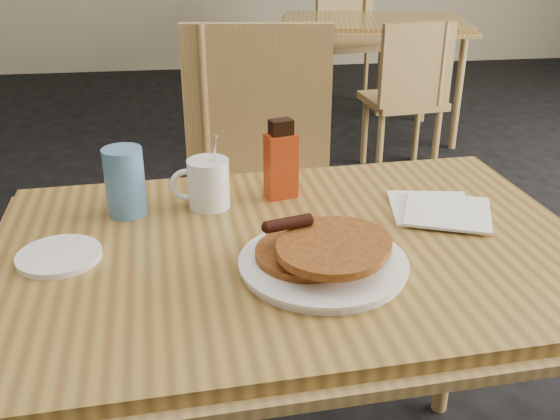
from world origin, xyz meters
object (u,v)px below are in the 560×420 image
object	(u,v)px
main_table	(294,263)
chair_neighbor_near	(409,87)
neighbor_table	(373,27)
pancake_plate	(324,257)
chair_main_far	(262,165)
coffee_mug	(207,183)
syrup_bottle	(281,162)
chair_neighbor_far	(347,26)
blue_tumbler	(125,182)

from	to	relation	value
main_table	chair_neighbor_near	xyz separation A→B (m)	(0.94, 2.07, -0.20)
neighbor_table	pancake_plate	xyz separation A→B (m)	(-0.90, -2.88, 0.07)
chair_main_far	coffee_mug	distance (m)	0.63
neighbor_table	syrup_bottle	world-z (taller)	syrup_bottle
chair_neighbor_far	pancake_plate	bearing A→B (deg)	-116.45
chair_neighbor_far	pancake_plate	xyz separation A→B (m)	(-0.92, -3.64, 0.18)
chair_main_far	chair_neighbor_near	xyz separation A→B (m)	(0.92, 1.31, -0.11)
main_table	neighbor_table	bearing A→B (deg)	71.41
main_table	blue_tumbler	world-z (taller)	blue_tumbler
blue_tumbler	chair_neighbor_near	bearing A→B (deg)	56.17
main_table	pancake_plate	distance (m)	0.13
neighbor_table	chair_neighbor_near	bearing A→B (deg)	-89.44
main_table	chair_neighbor_far	distance (m)	3.66
chair_main_far	blue_tumbler	size ratio (longest dim) A/B	7.14
blue_tumbler	chair_main_far	bearing A→B (deg)	59.23
pancake_plate	blue_tumbler	world-z (taller)	blue_tumbler
pancake_plate	chair_main_far	bearing A→B (deg)	91.06
neighbor_table	pancake_plate	world-z (taller)	pancake_plate
pancake_plate	coffee_mug	distance (m)	0.35
neighbor_table	pancake_plate	bearing A→B (deg)	-107.31
chair_main_far	neighbor_table	bearing A→B (deg)	73.38
chair_neighbor_near	syrup_bottle	xyz separation A→B (m)	(-0.94, -1.85, 0.33)
syrup_bottle	chair_neighbor_near	bearing A→B (deg)	48.29
main_table	blue_tumbler	distance (m)	0.39
chair_main_far	chair_neighbor_near	distance (m)	1.60
main_table	coffee_mug	distance (m)	0.27
chair_neighbor_far	pancake_plate	size ratio (longest dim) A/B	3.30
chair_neighbor_far	blue_tumbler	bearing A→B (deg)	-123.20
chair_main_far	chair_neighbor_far	size ratio (longest dim) A/B	1.03
main_table	chair_neighbor_near	bearing A→B (deg)	65.58
pancake_plate	syrup_bottle	bearing A→B (deg)	95.50
pancake_plate	coffee_mug	bearing A→B (deg)	123.49
pancake_plate	blue_tumbler	distance (m)	0.46
neighbor_table	chair_neighbor_far	world-z (taller)	chair_neighbor_far
chair_neighbor_far	pancake_plate	world-z (taller)	chair_neighbor_far
main_table	chair_main_far	bearing A→B (deg)	88.41
main_table	neighbor_table	size ratio (longest dim) A/B	0.96
chair_neighbor_near	pancake_plate	bearing A→B (deg)	-118.71
chair_main_far	chair_neighbor_far	distance (m)	2.92
syrup_bottle	pancake_plate	bearing A→B (deg)	-99.36
chair_neighbor_near	chair_neighbor_far	bearing A→B (deg)	83.30
chair_neighbor_far	coffee_mug	bearing A→B (deg)	-120.70
blue_tumbler	coffee_mug	bearing A→B (deg)	4.34
pancake_plate	chair_neighbor_far	bearing A→B (deg)	75.81
neighbor_table	chair_neighbor_near	xyz separation A→B (m)	(0.01, -0.71, -0.20)
chair_neighbor_far	syrup_bottle	bearing A→B (deg)	-118.28
chair_neighbor_far	coffee_mug	xyz separation A→B (m)	(-1.11, -3.34, 0.21)
chair_main_far	coffee_mug	world-z (taller)	chair_main_far
chair_neighbor_near	coffee_mug	world-z (taller)	coffee_mug
neighbor_table	chair_neighbor_near	size ratio (longest dim) A/B	1.50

